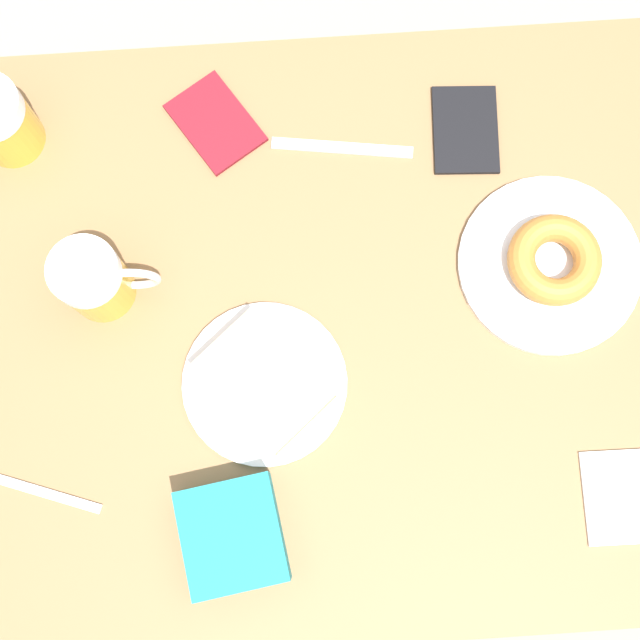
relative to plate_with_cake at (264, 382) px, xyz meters
The scene contains 10 objects.
ground_plane 0.78m from the plate_with_cake, 134.77° to the left, with size 8.00×8.00×0.00m, color gray.
table 0.13m from the plate_with_cake, 134.77° to the left, with size 0.82×1.10×0.76m.
plate_with_cake is the anchor object (origin of this frame).
plate_with_donut 0.41m from the plate_with_cake, 109.08° to the left, with size 0.24×0.24×0.05m.
beer_mug_center 0.25m from the plate_with_cake, 124.24° to the right, with size 0.09×0.13×0.12m.
fork 0.32m from the plate_with_cake, 68.21° to the right, with size 0.07×0.16×0.00m.
knife 0.34m from the plate_with_cake, 158.82° to the left, with size 0.04×0.19×0.00m.
passport_near_edge 0.37m from the plate_with_cake, behind, with size 0.15×0.14×0.01m.
passport_far_edge 0.44m from the plate_with_cake, 138.47° to the left, with size 0.13×0.09×0.01m.
blue_pouch 0.19m from the plate_with_cake, 14.38° to the right, with size 0.15×0.14×0.06m.
Camera 1 is at (0.22, -0.01, 1.90)m, focal length 50.00 mm.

